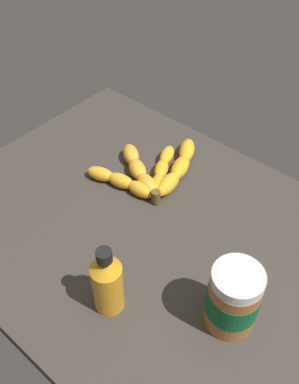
# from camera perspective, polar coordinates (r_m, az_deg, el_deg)

# --- Properties ---
(ground_plane) EXTENTS (0.88, 0.65, 0.03)m
(ground_plane) POSITION_cam_1_polar(r_m,az_deg,el_deg) (0.90, -0.39, -5.26)
(ground_plane) COLOR #38332D
(banana_bunch) EXTENTS (0.19, 0.26, 0.04)m
(banana_bunch) POSITION_cam_1_polar(r_m,az_deg,el_deg) (0.98, 0.35, 2.76)
(banana_bunch) COLOR gold
(banana_bunch) RESTS_ON ground_plane
(peanut_butter_jar) EXTENTS (0.09, 0.09, 0.13)m
(peanut_butter_jar) POSITION_cam_1_polar(r_m,az_deg,el_deg) (0.72, 10.96, -13.69)
(peanut_butter_jar) COLOR #9E602D
(peanut_butter_jar) RESTS_ON ground_plane
(honey_bottle) EXTENTS (0.05, 0.05, 0.15)m
(honey_bottle) POSITION_cam_1_polar(r_m,az_deg,el_deg) (0.73, -5.59, -11.74)
(honey_bottle) COLOR orange
(honey_bottle) RESTS_ON ground_plane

